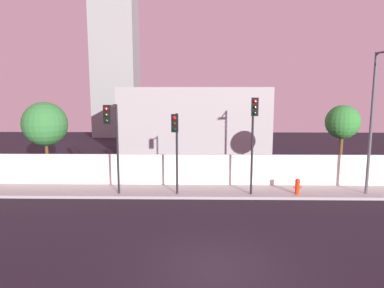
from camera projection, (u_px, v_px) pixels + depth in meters
name	position (u px, v px, depth m)	size (l,w,h in m)	color
ground_plane	(217.00, 269.00, 10.28)	(80.00, 80.00, 0.00)	black
sidewalk	(209.00, 192.00, 18.39)	(36.00, 2.40, 0.15)	#9A9A9A
perimeter_wall	(208.00, 170.00, 19.52)	(36.00, 0.18, 1.80)	white
traffic_light_left	(254.00, 126.00, 16.68)	(0.35, 1.20, 5.14)	black
traffic_light_center	(112.00, 130.00, 16.47)	(0.35, 1.86, 4.79)	black
traffic_light_right	(176.00, 137.00, 16.80)	(0.35, 1.17, 4.33)	black
street_lamp_curbside	(377.00, 112.00, 16.88)	(0.99, 2.26, 7.43)	#4C4C51
fire_hydrant	(297.00, 186.00, 17.59)	(0.44, 0.26, 0.86)	red
roadside_tree_leftmost	(45.00, 124.00, 20.83)	(2.79, 2.79, 5.01)	brown
roadside_tree_midleft	(342.00, 122.00, 20.49)	(2.09, 2.09, 4.82)	brown
low_building_distant	(195.00, 119.00, 33.11)	(14.45, 6.00, 6.20)	#9E9E9E
tower_on_skyline	(114.00, 21.00, 43.44)	(5.64, 5.00, 30.50)	gray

